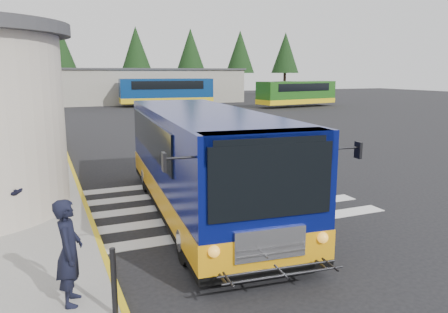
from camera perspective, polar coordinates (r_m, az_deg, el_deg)
name	(u,v)px	position (r m, az deg, el deg)	size (l,w,h in m)	color
ground	(219,193)	(13.81, -0.67, -4.75)	(140.00, 140.00, 0.00)	black
curb_strip	(74,175)	(16.74, -19.01, -2.28)	(0.12, 34.00, 0.16)	gold
crosswalk	(213,201)	(12.92, -1.39, -5.85)	(8.00, 5.35, 0.01)	silver
depot_building	(135,86)	(55.44, -11.58, 9.06)	(26.40, 8.40, 4.20)	gray
tree_line	(124,50)	(63.40, -12.97, 13.43)	(58.40, 4.40, 10.00)	black
transit_bus	(202,165)	(11.60, -2.83, -1.09)	(3.88, 9.99, 2.77)	#070E52
pedestrian_a	(69,252)	(7.33, -19.58, -11.67)	(0.62, 0.41, 1.70)	black
pedestrian_b	(12,192)	(11.24, -25.91, -4.21)	(0.84, 0.65, 1.73)	black
bollard	(114,282)	(6.92, -14.18, -15.63)	(0.09, 0.09, 1.07)	black
far_bus_a	(166,91)	(49.52, -7.56, 8.51)	(10.39, 3.86, 2.62)	navy
far_bus_b	(296,93)	(48.84, 9.45, 8.25)	(9.53, 4.00, 2.38)	#1D5115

